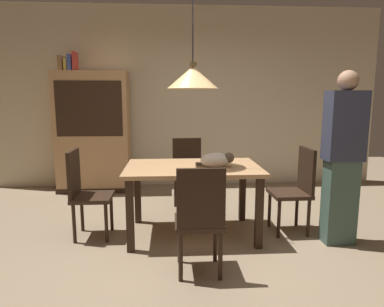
# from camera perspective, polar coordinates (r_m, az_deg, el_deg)

# --- Properties ---
(ground) EXTENTS (10.00, 10.00, 0.00)m
(ground) POSITION_cam_1_polar(r_m,az_deg,el_deg) (3.40, 0.79, -16.12)
(ground) COLOR #847056
(back_wall) EXTENTS (6.40, 0.10, 2.90)m
(back_wall) POSITION_cam_1_polar(r_m,az_deg,el_deg) (5.72, -1.25, 9.21)
(back_wall) COLOR beige
(back_wall) RESTS_ON ground
(dining_table) EXTENTS (1.40, 0.90, 0.75)m
(dining_table) POSITION_cam_1_polar(r_m,az_deg,el_deg) (3.62, 0.12, -3.66)
(dining_table) COLOR tan
(dining_table) RESTS_ON ground
(chair_right_side) EXTENTS (0.41, 0.41, 0.93)m
(chair_right_side) POSITION_cam_1_polar(r_m,az_deg,el_deg) (3.89, 17.01, -5.23)
(chair_right_side) COLOR black
(chair_right_side) RESTS_ON ground
(chair_near_front) EXTENTS (0.40, 0.40, 0.93)m
(chair_near_front) POSITION_cam_1_polar(r_m,az_deg,el_deg) (2.81, 1.31, -10.42)
(chair_near_front) COLOR black
(chair_near_front) RESTS_ON ground
(chair_far_back) EXTENTS (0.43, 0.43, 0.93)m
(chair_far_back) POSITION_cam_1_polar(r_m,az_deg,el_deg) (4.50, -0.69, -2.85)
(chair_far_back) COLOR black
(chair_far_back) RESTS_ON ground
(chair_left_side) EXTENTS (0.40, 0.40, 0.93)m
(chair_left_side) POSITION_cam_1_polar(r_m,az_deg,el_deg) (3.75, -17.44, -5.78)
(chair_left_side) COLOR black
(chair_left_side) RESTS_ON ground
(cat_sleeping) EXTENTS (0.40, 0.31, 0.16)m
(cat_sleeping) POSITION_cam_1_polar(r_m,az_deg,el_deg) (3.53, 4.23, -1.06)
(cat_sleeping) COLOR beige
(cat_sleeping) RESTS_ON dining_table
(pendant_lamp) EXTENTS (0.52, 0.52, 1.30)m
(pendant_lamp) POSITION_cam_1_polar(r_m,az_deg,el_deg) (3.53, 0.12, 12.59)
(pendant_lamp) COLOR #E5B775
(hutch_bookcase) EXTENTS (1.12, 0.45, 1.85)m
(hutch_bookcase) POSITION_cam_1_polar(r_m,az_deg,el_deg) (5.54, -16.07, 3.04)
(hutch_bookcase) COLOR tan
(hutch_bookcase) RESTS_ON ground
(book_brown_thick) EXTENTS (0.06, 0.24, 0.22)m
(book_brown_thick) POSITION_cam_1_polar(r_m,az_deg,el_deg) (5.64, -20.85, 13.81)
(book_brown_thick) COLOR brown
(book_brown_thick) RESTS_ON hutch_bookcase
(book_yellow_short) EXTENTS (0.04, 0.20, 0.18)m
(book_yellow_short) POSITION_cam_1_polar(r_m,az_deg,el_deg) (5.62, -20.14, 13.66)
(book_yellow_short) COLOR gold
(book_yellow_short) RESTS_ON hutch_bookcase
(book_blue_wide) EXTENTS (0.06, 0.24, 0.24)m
(book_blue_wide) POSITION_cam_1_polar(r_m,az_deg,el_deg) (5.61, -19.50, 14.02)
(book_blue_wide) COLOR #384C93
(book_blue_wide) RESTS_ON hutch_bookcase
(book_red_tall) EXTENTS (0.04, 0.22, 0.28)m
(book_red_tall) POSITION_cam_1_polar(r_m,az_deg,el_deg) (5.59, -18.88, 14.27)
(book_red_tall) COLOR #B73833
(book_red_tall) RESTS_ON hutch_bookcase
(person_standing) EXTENTS (0.36, 0.22, 1.72)m
(person_standing) POSITION_cam_1_polar(r_m,az_deg,el_deg) (3.67, 23.77, -0.76)
(person_standing) COLOR #3D564C
(person_standing) RESTS_ON ground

